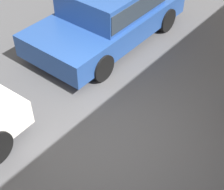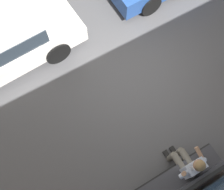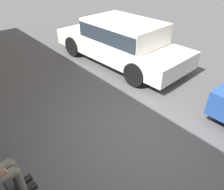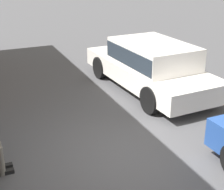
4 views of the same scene
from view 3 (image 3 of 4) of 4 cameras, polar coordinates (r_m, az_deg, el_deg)
The scene contains 2 objects.
ground_plane at distance 4.49m, azimuth 8.93°, elevation -10.28°, with size 60.00×60.00×0.00m, color #4C4C4F.
parked_car_mid at distance 7.09m, azimuth 2.52°, elevation 14.26°, with size 4.67×2.07×1.36m.
Camera 3 is at (-1.99, 2.60, 3.07)m, focal length 35.00 mm.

